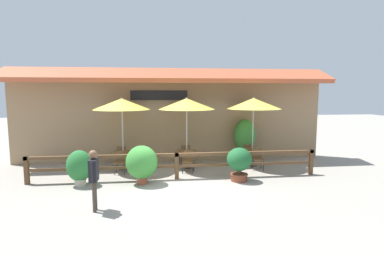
# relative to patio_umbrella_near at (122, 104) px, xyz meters

# --- Properties ---
(ground_plane) EXTENTS (60.00, 60.00, 0.00)m
(ground_plane) POSITION_rel_patio_umbrella_near_xyz_m (2.07, -2.75, -2.66)
(ground_plane) COLOR gray
(building_facade) EXTENTS (14.28, 1.49, 4.23)m
(building_facade) POSITION_rel_patio_umbrella_near_xyz_m (2.07, 1.35, -0.49)
(building_facade) COLOR #997A56
(building_facade) RESTS_ON ground
(patio_railing) EXTENTS (10.40, 0.14, 0.95)m
(patio_railing) POSITION_rel_patio_umbrella_near_xyz_m (2.07, -1.70, -1.96)
(patio_railing) COLOR brown
(patio_railing) RESTS_ON ground
(patio_umbrella_near) EXTENTS (2.29, 2.29, 2.92)m
(patio_umbrella_near) POSITION_rel_patio_umbrella_near_xyz_m (0.00, 0.00, 0.00)
(patio_umbrella_near) COLOR #B7B2A8
(patio_umbrella_near) RESTS_ON ground
(dining_table_near) EXTENTS (0.81, 0.81, 0.71)m
(dining_table_near) POSITION_rel_patio_umbrella_near_xyz_m (0.00, 0.00, -2.10)
(dining_table_near) COLOR brown
(dining_table_near) RESTS_ON ground
(chair_near_streetside) EXTENTS (0.47, 0.47, 0.85)m
(chair_near_streetside) POSITION_rel_patio_umbrella_near_xyz_m (-0.04, -0.64, -2.18)
(chair_near_streetside) COLOR brown
(chair_near_streetside) RESTS_ON ground
(chair_near_wallside) EXTENTS (0.50, 0.50, 0.85)m
(chair_near_wallside) POSITION_rel_patio_umbrella_near_xyz_m (-0.09, 0.65, -2.18)
(chair_near_wallside) COLOR brown
(chair_near_wallside) RESTS_ON ground
(patio_umbrella_middle) EXTENTS (2.29, 2.29, 2.92)m
(patio_umbrella_middle) POSITION_rel_patio_umbrella_near_xyz_m (2.60, -0.13, 0.00)
(patio_umbrella_middle) COLOR #B7B2A8
(patio_umbrella_middle) RESTS_ON ground
(dining_table_middle) EXTENTS (0.81, 0.81, 0.71)m
(dining_table_middle) POSITION_rel_patio_umbrella_near_xyz_m (2.60, -0.13, -2.10)
(dining_table_middle) COLOR brown
(dining_table_middle) RESTS_ON ground
(chair_middle_streetside) EXTENTS (0.51, 0.51, 0.85)m
(chair_middle_streetside) POSITION_rel_patio_umbrella_near_xyz_m (2.59, -0.81, -2.18)
(chair_middle_streetside) COLOR brown
(chair_middle_streetside) RESTS_ON ground
(chair_middle_wallside) EXTENTS (0.47, 0.47, 0.85)m
(chair_middle_wallside) POSITION_rel_patio_umbrella_near_xyz_m (2.59, 0.55, -2.18)
(chair_middle_wallside) COLOR brown
(chair_middle_wallside) RESTS_ON ground
(patio_umbrella_far) EXTENTS (2.29, 2.29, 2.92)m
(patio_umbrella_far) POSITION_rel_patio_umbrella_near_xyz_m (5.43, -0.07, 0.00)
(patio_umbrella_far) COLOR #B7B2A8
(patio_umbrella_far) RESTS_ON ground
(dining_table_far) EXTENTS (0.81, 0.81, 0.71)m
(dining_table_far) POSITION_rel_patio_umbrella_near_xyz_m (5.43, -0.07, -2.10)
(dining_table_far) COLOR brown
(dining_table_far) RESTS_ON ground
(chair_far_streetside) EXTENTS (0.46, 0.46, 0.85)m
(chair_far_streetside) POSITION_rel_patio_umbrella_near_xyz_m (5.44, -0.71, -2.18)
(chair_far_streetside) COLOR brown
(chair_far_streetside) RESTS_ON ground
(chair_far_wallside) EXTENTS (0.42, 0.42, 0.85)m
(chair_far_wallside) POSITION_rel_patio_umbrella_near_xyz_m (5.38, 0.56, -2.18)
(chair_far_wallside) COLOR brown
(chair_far_wallside) RESTS_ON ground
(potted_plant_entrance_palm) EXTENTS (1.08, 0.97, 1.33)m
(potted_plant_entrance_palm) POSITION_rel_patio_umbrella_near_xyz_m (0.85, -2.15, -1.91)
(potted_plant_entrance_palm) COLOR #9E4C33
(potted_plant_entrance_palm) RESTS_ON ground
(potted_plant_tall_tropical) EXTENTS (0.89, 0.80, 1.20)m
(potted_plant_tall_tropical) POSITION_rel_patio_umbrella_near_xyz_m (4.25, -2.21, -1.97)
(potted_plant_tall_tropical) COLOR brown
(potted_plant_tall_tropical) RESTS_ON ground
(potted_plant_broad_leaf) EXTENTS (0.86, 0.77, 1.21)m
(potted_plant_broad_leaf) POSITION_rel_patio_umbrella_near_xyz_m (-1.21, -2.09, -2.00)
(potted_plant_broad_leaf) COLOR #B7AD99
(potted_plant_broad_leaf) RESTS_ON ground
(potted_plant_corner_fern) EXTENTS (0.98, 0.88, 1.92)m
(potted_plant_corner_fern) POSITION_rel_patio_umbrella_near_xyz_m (5.36, 0.80, -1.52)
(potted_plant_corner_fern) COLOR #B7AD99
(potted_plant_corner_fern) RESTS_ON ground
(pedestrian) EXTENTS (0.22, 0.58, 1.64)m
(pedestrian) POSITION_rel_patio_umbrella_near_xyz_m (-0.28, -4.39, -1.61)
(pedestrian) COLOR #42382D
(pedestrian) RESTS_ON ground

